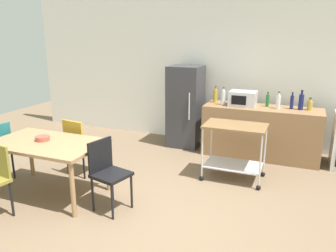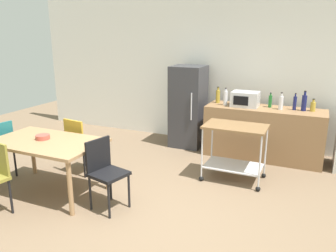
{
  "view_description": "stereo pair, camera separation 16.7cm",
  "coord_description": "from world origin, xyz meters",
  "px_view_note": "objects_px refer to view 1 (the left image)",
  "views": [
    {
      "loc": [
        1.55,
        -3.34,
        2.18
      ],
      "look_at": [
        -0.3,
        1.2,
        0.8
      ],
      "focal_mm": 36.32,
      "sensor_mm": 36.0,
      "label": 1
    },
    {
      "loc": [
        1.71,
        -3.28,
        2.18
      ],
      "look_at": [
        -0.3,
        1.2,
        0.8
      ],
      "focal_mm": 36.32,
      "sensor_mm": 36.0,
      "label": 2
    }
  ],
  "objects_px": {
    "bottle_vinegar": "(215,96)",
    "bottle_soda": "(310,105)",
    "bottle_wine": "(267,100)",
    "refrigerator": "(186,106)",
    "bottle_sparkling_water": "(223,97)",
    "chair_mustard": "(79,143)",
    "bottle_hot_sauce": "(278,102)",
    "kitchen_cart": "(235,143)",
    "dining_table": "(47,148)",
    "microwave": "(243,99)",
    "fruit_bowl": "(42,138)",
    "chair_black": "(107,170)",
    "bottle_sesame_oil": "(301,102)",
    "bottle_soy_sauce": "(292,102)"
  },
  "relations": [
    {
      "from": "refrigerator",
      "to": "bottle_sparkling_water",
      "type": "xyz_separation_m",
      "value": [
        0.76,
        -0.15,
        0.26
      ]
    },
    {
      "from": "bottle_sparkling_water",
      "to": "bottle_sesame_oil",
      "type": "xyz_separation_m",
      "value": [
        1.3,
        0.1,
        0.0
      ]
    },
    {
      "from": "chair_mustard",
      "to": "bottle_sparkling_water",
      "type": "relative_size",
      "value": 2.87
    },
    {
      "from": "fruit_bowl",
      "to": "refrigerator",
      "type": "bearing_deg",
      "value": 67.12
    },
    {
      "from": "kitchen_cart",
      "to": "bottle_hot_sauce",
      "type": "xyz_separation_m",
      "value": [
        0.49,
        1.12,
        0.45
      ]
    },
    {
      "from": "dining_table",
      "to": "bottle_sparkling_water",
      "type": "bearing_deg",
      "value": 54.68
    },
    {
      "from": "bottle_sparkling_water",
      "to": "bottle_wine",
      "type": "distance_m",
      "value": 0.77
    },
    {
      "from": "dining_table",
      "to": "bottle_sesame_oil",
      "type": "height_order",
      "value": "bottle_sesame_oil"
    },
    {
      "from": "refrigerator",
      "to": "bottle_wine",
      "type": "height_order",
      "value": "refrigerator"
    },
    {
      "from": "chair_mustard",
      "to": "bottle_soy_sauce",
      "type": "relative_size",
      "value": 3.12
    },
    {
      "from": "chair_black",
      "to": "bottle_hot_sauce",
      "type": "height_order",
      "value": "bottle_hot_sauce"
    },
    {
      "from": "dining_table",
      "to": "bottle_sesame_oil",
      "type": "xyz_separation_m",
      "value": [
        3.09,
        2.62,
        0.37
      ]
    },
    {
      "from": "refrigerator",
      "to": "fruit_bowl",
      "type": "distance_m",
      "value": 2.87
    },
    {
      "from": "chair_mustard",
      "to": "microwave",
      "type": "distance_m",
      "value": 2.88
    },
    {
      "from": "bottle_wine",
      "to": "fruit_bowl",
      "type": "relative_size",
      "value": 1.35
    },
    {
      "from": "kitchen_cart",
      "to": "bottle_hot_sauce",
      "type": "distance_m",
      "value": 1.31
    },
    {
      "from": "bottle_hot_sauce",
      "to": "bottle_soy_sauce",
      "type": "height_order",
      "value": "bottle_hot_sauce"
    },
    {
      "from": "microwave",
      "to": "bottle_wine",
      "type": "distance_m",
      "value": 0.42
    },
    {
      "from": "dining_table",
      "to": "bottle_wine",
      "type": "bearing_deg",
      "value": 46.41
    },
    {
      "from": "refrigerator",
      "to": "bottle_sesame_oil",
      "type": "distance_m",
      "value": 2.08
    },
    {
      "from": "chair_mustard",
      "to": "bottle_hot_sauce",
      "type": "xyz_separation_m",
      "value": [
        2.74,
        1.86,
        0.5
      ]
    },
    {
      "from": "microwave",
      "to": "bottle_soda",
      "type": "relative_size",
      "value": 2.2
    },
    {
      "from": "microwave",
      "to": "bottle_wine",
      "type": "xyz_separation_m",
      "value": [
        0.41,
        0.11,
        -0.02
      ]
    },
    {
      "from": "bottle_vinegar",
      "to": "bottle_wine",
      "type": "distance_m",
      "value": 0.93
    },
    {
      "from": "refrigerator",
      "to": "bottle_soy_sauce",
      "type": "height_order",
      "value": "refrigerator"
    },
    {
      "from": "bottle_sparkling_water",
      "to": "bottle_wine",
      "type": "relative_size",
      "value": 1.2
    },
    {
      "from": "refrigerator",
      "to": "bottle_vinegar",
      "type": "height_order",
      "value": "refrigerator"
    },
    {
      "from": "dining_table",
      "to": "kitchen_cart",
      "type": "distance_m",
      "value": 2.66
    },
    {
      "from": "kitchen_cart",
      "to": "refrigerator",
      "type": "bearing_deg",
      "value": 134.44
    },
    {
      "from": "bottle_sparkling_water",
      "to": "bottle_wine",
      "type": "height_order",
      "value": "bottle_sparkling_water"
    },
    {
      "from": "bottle_wine",
      "to": "fruit_bowl",
      "type": "xyz_separation_m",
      "value": [
        -2.63,
        -2.63,
        -0.23
      ]
    },
    {
      "from": "chair_black",
      "to": "kitchen_cart",
      "type": "distance_m",
      "value": 1.96
    },
    {
      "from": "chair_black",
      "to": "fruit_bowl",
      "type": "bearing_deg",
      "value": 99.69
    },
    {
      "from": "bottle_sparkling_water",
      "to": "bottle_soy_sauce",
      "type": "xyz_separation_m",
      "value": [
        1.15,
        0.1,
        -0.01
      ]
    },
    {
      "from": "chair_black",
      "to": "fruit_bowl",
      "type": "relative_size",
      "value": 4.66
    },
    {
      "from": "dining_table",
      "to": "chair_black",
      "type": "distance_m",
      "value": 0.98
    },
    {
      "from": "kitchen_cart",
      "to": "bottle_soda",
      "type": "relative_size",
      "value": 4.36
    },
    {
      "from": "dining_table",
      "to": "refrigerator",
      "type": "xyz_separation_m",
      "value": [
        1.03,
        2.68,
        0.1
      ]
    },
    {
      "from": "bottle_sparkling_water",
      "to": "chair_black",
      "type": "bearing_deg",
      "value": -107.82
    },
    {
      "from": "kitchen_cart",
      "to": "bottle_soy_sauce",
      "type": "distance_m",
      "value": 1.45
    },
    {
      "from": "refrigerator",
      "to": "bottle_sparkling_water",
      "type": "distance_m",
      "value": 0.82
    },
    {
      "from": "chair_black",
      "to": "bottle_soy_sauce",
      "type": "distance_m",
      "value": 3.36
    },
    {
      "from": "chair_black",
      "to": "bottle_vinegar",
      "type": "distance_m",
      "value": 2.84
    },
    {
      "from": "bottle_sparkling_water",
      "to": "bottle_soda",
      "type": "relative_size",
      "value": 1.48
    },
    {
      "from": "chair_black",
      "to": "bottle_soda",
      "type": "height_order",
      "value": "bottle_soda"
    },
    {
      "from": "kitchen_cart",
      "to": "bottle_vinegar",
      "type": "distance_m",
      "value": 1.45
    },
    {
      "from": "bottle_wine",
      "to": "kitchen_cart",
      "type": "bearing_deg",
      "value": -103.91
    },
    {
      "from": "bottle_vinegar",
      "to": "bottle_soda",
      "type": "height_order",
      "value": "bottle_vinegar"
    },
    {
      "from": "bottle_vinegar",
      "to": "microwave",
      "type": "xyz_separation_m",
      "value": [
        0.52,
        -0.11,
        0.01
      ]
    },
    {
      "from": "kitchen_cart",
      "to": "bottle_wine",
      "type": "height_order",
      "value": "bottle_wine"
    }
  ]
}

